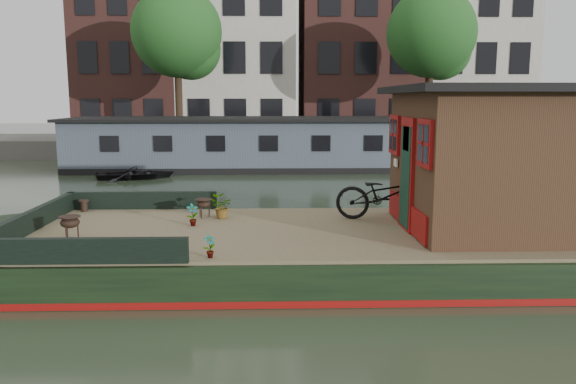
{
  "coord_description": "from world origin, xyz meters",
  "views": [
    {
      "loc": [
        -1.85,
        -9.34,
        2.84
      ],
      "look_at": [
        -1.58,
        0.5,
        1.22
      ],
      "focal_mm": 35.0,
      "sensor_mm": 36.0,
      "label": 1
    }
  ],
  "objects_px": {
    "cabin": "(511,157)",
    "dinghy": "(136,170)",
    "bicycle": "(385,195)",
    "brazier_rear": "(204,208)",
    "potted_plant_a": "(192,215)",
    "brazier_front": "(70,228)"
  },
  "relations": [
    {
      "from": "cabin",
      "to": "dinghy",
      "type": "height_order",
      "value": "cabin"
    },
    {
      "from": "bicycle",
      "to": "dinghy",
      "type": "xyz_separation_m",
      "value": [
        -7.07,
        10.47,
        -0.84
      ]
    },
    {
      "from": "cabin",
      "to": "bicycle",
      "type": "xyz_separation_m",
      "value": [
        -1.99,
        0.68,
        -0.75
      ]
    },
    {
      "from": "brazier_rear",
      "to": "dinghy",
      "type": "height_order",
      "value": "brazier_rear"
    },
    {
      "from": "potted_plant_a",
      "to": "dinghy",
      "type": "distance_m",
      "value": 11.42
    },
    {
      "from": "cabin",
      "to": "brazier_front",
      "type": "xyz_separation_m",
      "value": [
        -7.24,
        -0.61,
        -1.04
      ]
    },
    {
      "from": "potted_plant_a",
      "to": "brazier_rear",
      "type": "height_order",
      "value": "potted_plant_a"
    },
    {
      "from": "bicycle",
      "to": "cabin",
      "type": "bearing_deg",
      "value": -92.06
    },
    {
      "from": "cabin",
      "to": "dinghy",
      "type": "bearing_deg",
      "value": 129.09
    },
    {
      "from": "potted_plant_a",
      "to": "dinghy",
      "type": "xyz_separation_m",
      "value": [
        -3.61,
        10.82,
        -0.56
      ]
    },
    {
      "from": "cabin",
      "to": "brazier_front",
      "type": "distance_m",
      "value": 7.34
    },
    {
      "from": "dinghy",
      "to": "cabin",
      "type": "bearing_deg",
      "value": -154.82
    },
    {
      "from": "bicycle",
      "to": "brazier_front",
      "type": "xyz_separation_m",
      "value": [
        -5.25,
        -1.29,
        -0.28
      ]
    },
    {
      "from": "cabin",
      "to": "potted_plant_a",
      "type": "height_order",
      "value": "cabin"
    },
    {
      "from": "bicycle",
      "to": "brazier_front",
      "type": "bearing_deg",
      "value": 120.51
    },
    {
      "from": "bicycle",
      "to": "brazier_front",
      "type": "distance_m",
      "value": 5.41
    },
    {
      "from": "cabin",
      "to": "potted_plant_a",
      "type": "bearing_deg",
      "value": 176.57
    },
    {
      "from": "brazier_rear",
      "to": "cabin",
      "type": "bearing_deg",
      "value": -10.91
    },
    {
      "from": "bicycle",
      "to": "potted_plant_a",
      "type": "bearing_deg",
      "value": 112.52
    },
    {
      "from": "dinghy",
      "to": "bicycle",
      "type": "bearing_deg",
      "value": -159.89
    },
    {
      "from": "bicycle",
      "to": "dinghy",
      "type": "bearing_deg",
      "value": 50.77
    },
    {
      "from": "brazier_rear",
      "to": "potted_plant_a",
      "type": "bearing_deg",
      "value": -98.66
    }
  ]
}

